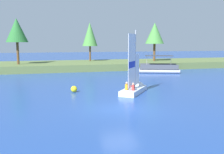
% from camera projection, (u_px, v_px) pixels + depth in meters
% --- Properties ---
extents(ground_plane, '(200.00, 200.00, 0.00)m').
position_uv_depth(ground_plane, '(120.00, 109.00, 17.77)').
color(ground_plane, '#234793').
extents(shore_bank, '(80.00, 11.39, 1.11)m').
position_uv_depth(shore_bank, '(75.00, 65.00, 44.52)').
color(shore_bank, '#5B703D').
rests_on(shore_bank, ground).
extents(shoreline_tree_left, '(3.38, 3.38, 7.20)m').
position_uv_depth(shoreline_tree_left, '(17.00, 30.00, 39.80)').
color(shoreline_tree_left, brown).
rests_on(shoreline_tree_left, shore_bank).
extents(shoreline_tree_midleft, '(2.75, 2.75, 7.05)m').
position_uv_depth(shoreline_tree_midleft, '(90.00, 34.00, 46.61)').
color(shoreline_tree_midleft, brown).
rests_on(shoreline_tree_midleft, shore_bank).
extents(shoreline_tree_centre, '(3.44, 3.44, 7.04)m').
position_uv_depth(shoreline_tree_centre, '(155.00, 33.00, 46.96)').
color(shoreline_tree_centre, brown).
rests_on(shoreline_tree_centre, shore_bank).
extents(sailboat, '(3.86, 4.50, 6.10)m').
position_uv_depth(sailboat, '(136.00, 87.00, 23.91)').
color(sailboat, silver).
rests_on(sailboat, ground).
extents(pontoon_boat, '(6.54, 4.44, 2.60)m').
position_uv_depth(pontoon_boat, '(159.00, 68.00, 38.85)').
color(pontoon_boat, '#B2B2B7').
rests_on(pontoon_boat, ground).
extents(channel_buoy, '(0.59, 0.59, 0.59)m').
position_uv_depth(channel_buoy, '(74.00, 89.00, 23.72)').
color(channel_buoy, yellow).
rests_on(channel_buoy, ground).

